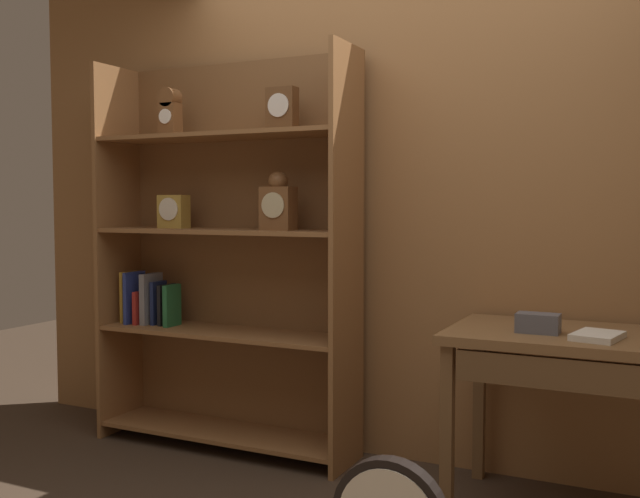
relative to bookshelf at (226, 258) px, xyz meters
The scene contains 5 objects.
back_wood_panel 1.03m from the bookshelf, 13.03° to the left, with size 4.80×0.05×2.60m, color #9E6B3D.
bookshelf is the anchor object (origin of this frame).
workbench 1.96m from the bookshelf, ahead, with size 1.27×0.65×0.78m.
toolbox_small 1.69m from the bookshelf, ahead, with size 0.17×0.10×0.08m, color #595960.
open_repair_manual 1.92m from the bookshelf, ahead, with size 0.16×0.22×0.03m, color silver.
Camera 1 is at (1.18, -2.18, 1.30)m, focal length 40.93 mm.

